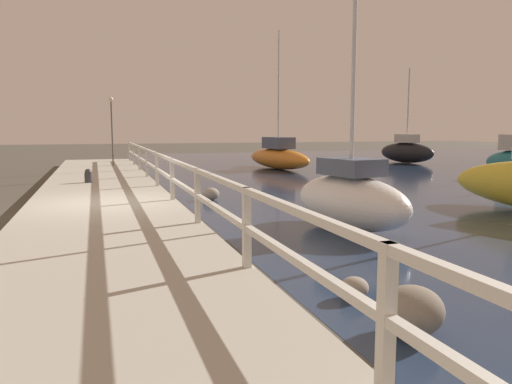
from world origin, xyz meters
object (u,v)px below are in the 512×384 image
(dock_lamp, at_px, (112,119))
(sailboat_black, at_px, (406,151))
(mooring_bollard, at_px, (88,176))
(sailboat_white, at_px, (351,198))
(sailboat_orange, at_px, (278,157))

(dock_lamp, height_order, sailboat_black, sailboat_black)
(mooring_bollard, height_order, sailboat_white, sailboat_white)
(mooring_bollard, relative_size, sailboat_white, 0.08)
(mooring_bollard, bearing_deg, sailboat_white, -56.72)
(sailboat_black, xyz_separation_m, sailboat_white, (-13.32, -17.37, -0.07))
(dock_lamp, distance_m, sailboat_black, 17.74)
(dock_lamp, relative_size, sailboat_black, 0.57)
(sailboat_black, relative_size, sailboat_orange, 0.81)
(sailboat_white, bearing_deg, sailboat_black, 40.55)
(dock_lamp, height_order, sailboat_white, sailboat_white)
(sailboat_black, bearing_deg, dock_lamp, 170.56)
(sailboat_white, xyz_separation_m, sailboat_orange, (4.10, 15.41, -0.00))
(mooring_bollard, relative_size, sailboat_black, 0.08)
(sailboat_black, relative_size, sailboat_white, 0.98)
(sailboat_black, distance_m, sailboat_orange, 9.43)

